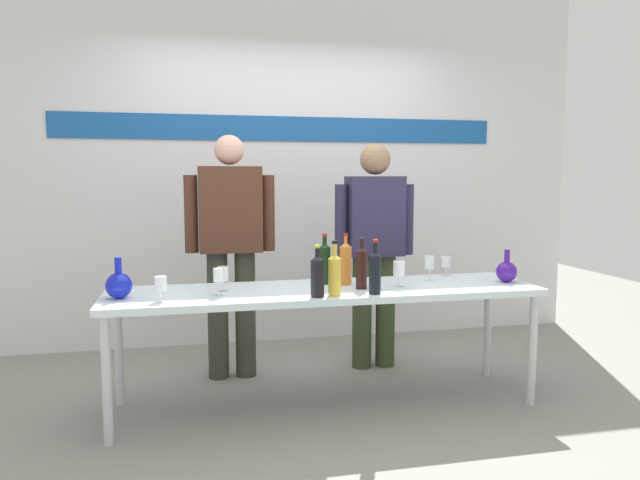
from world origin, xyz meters
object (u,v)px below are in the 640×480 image
Objects in this scene: wine_bottle_2 at (362,267)px; wine_glass_right_1 at (429,263)px; wine_glass_right_0 at (446,262)px; wine_glass_left_0 at (223,274)px; wine_glass_left_1 at (218,276)px; decanter_blue_right at (507,271)px; wine_bottle_5 at (334,273)px; wine_glass_left_2 at (161,284)px; presenter_left at (231,240)px; wine_glass_right_2 at (399,269)px; wine_bottle_1 at (375,271)px; decanter_blue_left at (119,285)px; wine_bottle_4 at (325,262)px; display_table at (325,297)px; wine_bottle_0 at (317,275)px; wine_bottle_3 at (346,262)px; presenter_right at (374,242)px.

wine_bottle_2 reaches higher than wine_glass_right_1.
wine_glass_right_1 is (-0.18, -0.15, 0.02)m from wine_glass_right_0.
wine_glass_left_1 is (-0.03, -0.12, 0.01)m from wine_glass_left_0.
wine_bottle_5 reaches higher than decanter_blue_right.
wine_glass_left_2 is 1.67m from wine_glass_right_1.
wine_glass_right_0 is (1.52, 0.35, -0.02)m from wine_glass_left_1.
wine_glass_right_0 is (1.83, 0.43, -0.00)m from wine_glass_left_2.
wine_glass_right_2 is (0.95, -0.71, -0.12)m from presenter_left.
wine_glass_left_2 is 1.39m from wine_glass_right_2.
wine_bottle_1 is at bearing -168.87° from decanter_blue_right.
wine_bottle_5 is at bearing -3.13° from wine_glass_left_2.
wine_glass_left_0 is at bearing 30.32° from wine_glass_left_2.
wine_bottle_1 is at bearing -140.07° from wine_glass_right_2.
wine_bottle_4 is (1.19, 0.19, 0.06)m from decanter_blue_left.
decanter_blue_left is 0.97m from presenter_left.
wine_bottle_5 reaches higher than display_table.
wine_bottle_0 is at bearing -161.24° from wine_glass_right_2.
decanter_blue_left is 0.54m from wine_glass_left_1.
decanter_blue_right is at bearing 1.04° from wine_bottle_2.
wine_glass_right_1 is at bearing 4.62° from decanter_blue_left.
wine_bottle_2 is at bearing -70.77° from wine_bottle_3.
wine_glass_right_1 is at bearing -3.27° from wine_bottle_4.
decanter_blue_right is at bearing 0.73° from wine_glass_right_2.
wine_glass_left_1 is (-0.66, -0.24, -0.02)m from wine_bottle_4.
presenter_right is 0.67m from wine_bottle_3.
wine_glass_right_2 is (0.41, -0.20, -0.03)m from wine_bottle_4.
wine_bottle_3 is (-0.06, 0.16, 0.00)m from wine_bottle_2.
presenter_right is 5.19× the size of wine_bottle_1.
wine_glass_right_0 is (0.68, 0.32, -0.04)m from wine_bottle_2.
wine_bottle_2 reaches higher than wine_glass_left_0.
wine_bottle_0 is 0.95× the size of wine_bottle_2.
wine_bottle_3 is (-1.01, 0.14, 0.07)m from decanter_blue_right.
wine_bottle_1 reaches higher than wine_bottle_0.
wine_glass_left_2 is (-1.09, -0.27, -0.04)m from wine_bottle_3.
decanter_blue_right is at bearing 8.71° from wine_bottle_0.
wine_bottle_4 is at bearing 130.39° from wine_bottle_2.
presenter_left is 10.64× the size of wine_glass_left_1.
wine_bottle_4 is 2.37× the size of wine_glass_right_0.
wine_glass_left_2 is at bearing -166.76° from wine_glass_right_0.
wine_bottle_4 is at bearing 176.73° from wine_glass_right_1.
wine_bottle_1 reaches higher than wine_bottle_2.
wine_bottle_3 is 0.75m from wine_glass_left_0.
decanter_blue_left is 1.69× the size of wine_glass_left_2.
wine_bottle_1 is at bearing -49.70° from presenter_left.
presenter_right is at bearing 29.48° from wine_glass_left_2.
wine_bottle_3 reaches higher than wine_bottle_4.
decanter_blue_right is 1.80m from wine_glass_left_1.
wine_glass_right_0 is at bearing 39.99° from wine_glass_right_1.
presenter_left is 1.03× the size of presenter_right.
decanter_blue_left is at bearing -175.38° from wine_glass_right_1.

